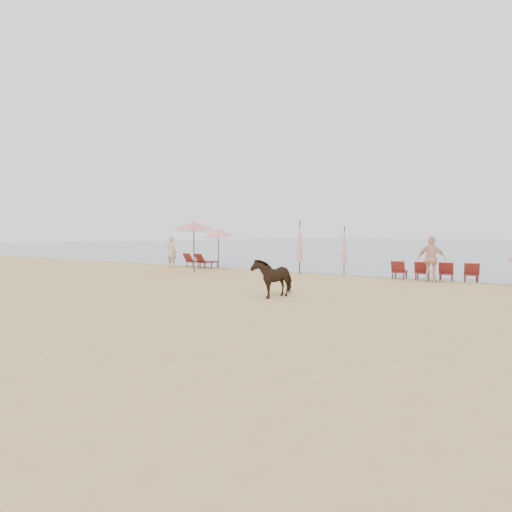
{
  "coord_description": "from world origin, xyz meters",
  "views": [
    {
      "loc": [
        9.48,
        -9.04,
        1.99
      ],
      "look_at": [
        0.0,
        5.0,
        1.1
      ],
      "focal_mm": 30.0,
      "sensor_mm": 36.0,
      "label": 1
    }
  ],
  "objects_px": {
    "beachgoer_right_b": "(432,259)",
    "cow": "(273,277)",
    "beachgoer_left": "(172,252)",
    "lounger_cluster_right": "(434,271)",
    "umbrella_closed_left": "(300,241)",
    "umbrella_closed_right": "(344,244)",
    "umbrella_open_left_a": "(194,226)",
    "umbrella_open_left_b": "(218,233)",
    "lounger_cluster_left": "(200,261)"
  },
  "relations": [
    {
      "from": "beachgoer_right_b",
      "to": "cow",
      "type": "bearing_deg",
      "value": 67.1
    },
    {
      "from": "cow",
      "to": "beachgoer_left",
      "type": "relative_size",
      "value": 0.79
    },
    {
      "from": "lounger_cluster_right",
      "to": "cow",
      "type": "bearing_deg",
      "value": -120.54
    },
    {
      "from": "umbrella_closed_left",
      "to": "cow",
      "type": "xyz_separation_m",
      "value": [
        2.91,
        -7.17,
        -1.01
      ]
    },
    {
      "from": "beachgoer_right_b",
      "to": "umbrella_closed_right",
      "type": "bearing_deg",
      "value": -18.2
    },
    {
      "from": "cow",
      "to": "beachgoer_right_b",
      "type": "height_order",
      "value": "beachgoer_right_b"
    },
    {
      "from": "umbrella_open_left_a",
      "to": "beachgoer_left",
      "type": "height_order",
      "value": "umbrella_open_left_a"
    },
    {
      "from": "umbrella_closed_right",
      "to": "cow",
      "type": "relative_size",
      "value": 1.64
    },
    {
      "from": "umbrella_open_left_b",
      "to": "cow",
      "type": "distance_m",
      "value": 12.04
    },
    {
      "from": "umbrella_closed_left",
      "to": "cow",
      "type": "height_order",
      "value": "umbrella_closed_left"
    },
    {
      "from": "umbrella_closed_left",
      "to": "beachgoer_left",
      "type": "relative_size",
      "value": 1.45
    },
    {
      "from": "umbrella_closed_right",
      "to": "beachgoer_left",
      "type": "xyz_separation_m",
      "value": [
        -9.7,
        -2.27,
        -0.54
      ]
    },
    {
      "from": "umbrella_closed_right",
      "to": "beachgoer_right_b",
      "type": "bearing_deg",
      "value": -20.06
    },
    {
      "from": "umbrella_open_left_b",
      "to": "umbrella_closed_right",
      "type": "height_order",
      "value": "same"
    },
    {
      "from": "umbrella_closed_right",
      "to": "cow",
      "type": "xyz_separation_m",
      "value": [
        1.21,
        -8.68,
        -0.84
      ]
    },
    {
      "from": "cow",
      "to": "umbrella_closed_left",
      "type": "bearing_deg",
      "value": 121.31
    },
    {
      "from": "beachgoer_left",
      "to": "umbrella_open_left_a",
      "type": "bearing_deg",
      "value": 150.1
    },
    {
      "from": "umbrella_closed_right",
      "to": "beachgoer_left",
      "type": "relative_size",
      "value": 1.3
    },
    {
      "from": "lounger_cluster_right",
      "to": "umbrella_closed_right",
      "type": "bearing_deg",
      "value": 161.92
    },
    {
      "from": "lounger_cluster_left",
      "to": "beachgoer_left",
      "type": "distance_m",
      "value": 1.73
    },
    {
      "from": "lounger_cluster_left",
      "to": "lounger_cluster_right",
      "type": "distance_m",
      "value": 13.1
    },
    {
      "from": "umbrella_open_left_a",
      "to": "lounger_cluster_right",
      "type": "bearing_deg",
      "value": 15.64
    },
    {
      "from": "cow",
      "to": "beachgoer_right_b",
      "type": "bearing_deg",
      "value": 74.46
    },
    {
      "from": "umbrella_closed_right",
      "to": "beachgoer_right_b",
      "type": "height_order",
      "value": "umbrella_closed_right"
    },
    {
      "from": "umbrella_closed_left",
      "to": "beachgoer_right_b",
      "type": "xyz_separation_m",
      "value": [
        6.16,
        -0.12,
        -0.67
      ]
    },
    {
      "from": "umbrella_open_left_b",
      "to": "beachgoer_right_b",
      "type": "relative_size",
      "value": 1.25
    },
    {
      "from": "umbrella_open_left_a",
      "to": "beachgoer_right_b",
      "type": "height_order",
      "value": "umbrella_open_left_a"
    },
    {
      "from": "umbrella_open_left_a",
      "to": "umbrella_closed_left",
      "type": "bearing_deg",
      "value": 23.23
    },
    {
      "from": "umbrella_closed_right",
      "to": "umbrella_open_left_a",
      "type": "bearing_deg",
      "value": -152.47
    },
    {
      "from": "lounger_cluster_left",
      "to": "umbrella_open_left_b",
      "type": "xyz_separation_m",
      "value": [
        1.14,
        0.38,
        1.66
      ]
    },
    {
      "from": "lounger_cluster_left",
      "to": "cow",
      "type": "relative_size",
      "value": 1.15
    },
    {
      "from": "umbrella_open_left_a",
      "to": "umbrella_closed_left",
      "type": "relative_size",
      "value": 1.0
    },
    {
      "from": "umbrella_closed_left",
      "to": "beachgoer_left",
      "type": "bearing_deg",
      "value": -174.54
    },
    {
      "from": "lounger_cluster_right",
      "to": "umbrella_closed_left",
      "type": "distance_m",
      "value": 6.26
    },
    {
      "from": "cow",
      "to": "lounger_cluster_left",
      "type": "bearing_deg",
      "value": 151.32
    },
    {
      "from": "lounger_cluster_right",
      "to": "beachgoer_left",
      "type": "xyz_separation_m",
      "value": [
        -14.08,
        -1.56,
        0.53
      ]
    },
    {
      "from": "umbrella_closed_left",
      "to": "beachgoer_left",
      "type": "height_order",
      "value": "umbrella_closed_left"
    },
    {
      "from": "umbrella_open_left_b",
      "to": "cow",
      "type": "relative_size",
      "value": 1.64
    },
    {
      "from": "beachgoer_left",
      "to": "umbrella_open_left_b",
      "type": "bearing_deg",
      "value": -147.53
    },
    {
      "from": "umbrella_open_left_a",
      "to": "umbrella_open_left_b",
      "type": "distance_m",
      "value": 3.09
    },
    {
      "from": "beachgoer_right_b",
      "to": "umbrella_closed_left",
      "type": "bearing_deg",
      "value": 0.71
    },
    {
      "from": "umbrella_open_left_b",
      "to": "cow",
      "type": "xyz_separation_m",
      "value": [
        8.79,
        -8.11,
        -1.43
      ]
    },
    {
      "from": "umbrella_closed_left",
      "to": "umbrella_closed_right",
      "type": "distance_m",
      "value": 2.28
    },
    {
      "from": "umbrella_closed_right",
      "to": "umbrella_closed_left",
      "type": "bearing_deg",
      "value": -138.54
    },
    {
      "from": "umbrella_closed_left",
      "to": "beachgoer_right_b",
      "type": "bearing_deg",
      "value": -1.16
    },
    {
      "from": "umbrella_closed_left",
      "to": "beachgoer_left",
      "type": "distance_m",
      "value": 8.06
    },
    {
      "from": "umbrella_open_left_b",
      "to": "beachgoer_right_b",
      "type": "height_order",
      "value": "umbrella_open_left_b"
    },
    {
      "from": "umbrella_open_left_a",
      "to": "beachgoer_left",
      "type": "xyz_separation_m",
      "value": [
        -2.9,
        1.27,
        -1.46
      ]
    },
    {
      "from": "umbrella_closed_right",
      "to": "cow",
      "type": "bearing_deg",
      "value": -82.07
    },
    {
      "from": "lounger_cluster_right",
      "to": "beachgoer_left",
      "type": "height_order",
      "value": "beachgoer_left"
    }
  ]
}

